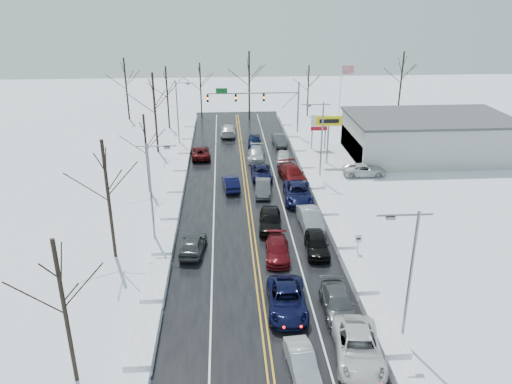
{
  "coord_description": "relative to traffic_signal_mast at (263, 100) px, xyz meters",
  "views": [
    {
      "loc": [
        -2.31,
        -42.66,
        20.71
      ],
      "look_at": [
        0.59,
        1.01,
        2.5
      ],
      "focal_mm": 35.0,
      "sensor_mm": 36.0,
      "label": 1
    }
  ],
  "objects": [
    {
      "name": "road_surface",
      "position": [
        -3.45,
        -25.99,
        -5.47
      ],
      "size": [
        14.0,
        84.0,
        0.01
      ],
      "primitive_type": "cube",
      "color": "black",
      "rests_on": "ground"
    },
    {
      "name": "tree_far_d",
      "position": [
        8.55,
        12.51,
        0.46
      ],
      "size": [
        3.4,
        3.4,
        8.5
      ],
      "color": "#2D231C",
      "rests_on": "ground"
    },
    {
      "name": "ground",
      "position": [
        -3.45,
        -27.99,
        -5.48
      ],
      "size": [
        160.0,
        160.0,
        0.0
      ],
      "primitive_type": "plane",
      "color": "silver",
      "rests_on": "ground"
    },
    {
      "name": "queued_car_5",
      "position": [
        -1.76,
        -21.58,
        -5.48
      ],
      "size": [
        1.88,
        4.61,
        1.49
      ],
      "primitive_type": "imported",
      "rotation": [
        0.0,
        0.0,
        -0.07
      ],
      "color": "#444649",
      "rests_on": "ground"
    },
    {
      "name": "traffic_signal_mast",
      "position": [
        0.0,
        0.0,
        0.0
      ],
      "size": [
        13.28,
        0.39,
        8.0
      ],
      "color": "slate",
      "rests_on": "ground"
    },
    {
      "name": "tree_left_a",
      "position": [
        -14.45,
        -47.99,
        0.81
      ],
      "size": [
        3.6,
        3.6,
        9.0
      ],
      "color": "#2D231C",
      "rests_on": "ground"
    },
    {
      "name": "tree_left_e",
      "position": [
        -14.25,
        6.01,
        1.16
      ],
      "size": [
        3.8,
        3.8,
        9.5
      ],
      "color": "#2D231C",
      "rests_on": "ground"
    },
    {
      "name": "snow_bank_right",
      "position": [
        4.15,
        -25.99,
        -5.48
      ],
      "size": [
        1.64,
        72.0,
        0.74
      ],
      "primitive_type": "cube",
      "color": "white",
      "rests_on": "ground"
    },
    {
      "name": "tree_far_a",
      "position": [
        -21.45,
        12.01,
        1.51
      ],
      "size": [
        4.0,
        4.0,
        10.0
      ],
      "color": "#2D231C",
      "rests_on": "ground"
    },
    {
      "name": "oncoming_car_3",
      "position": [
        -8.56,
        -33.74,
        -5.48
      ],
      "size": [
        2.42,
        4.81,
        1.57
      ],
      "primitive_type": "imported",
      "rotation": [
        0.0,
        0.0,
        3.02
      ],
      "color": "#393C3E",
      "rests_on": "ground"
    },
    {
      "name": "queued_car_14",
      "position": [
        1.73,
        -23.49,
        -5.48
      ],
      "size": [
        3.17,
        6.25,
        1.69
      ],
      "primitive_type": "imported",
      "rotation": [
        0.0,
        0.0,
        -0.06
      ],
      "color": "black",
      "rests_on": "ground"
    },
    {
      "name": "queued_car_6",
      "position": [
        -1.54,
        -16.94,
        -5.48
      ],
      "size": [
        2.3,
        4.94,
        1.37
      ],
      "primitive_type": "imported",
      "rotation": [
        0.0,
        0.0,
        0.01
      ],
      "color": "black",
      "rests_on": "ground"
    },
    {
      "name": "queued_car_7",
      "position": [
        -1.7,
        -10.09,
        -5.48
      ],
      "size": [
        2.6,
        5.35,
        1.5
      ],
      "primitive_type": "imported",
      "rotation": [
        0.0,
        0.0,
        -0.1
      ],
      "color": "#AAACB2",
      "rests_on": "ground"
    },
    {
      "name": "parked_car_1",
      "position": [
        13.69,
        -11.72,
        -5.48
      ],
      "size": [
        2.64,
        5.47,
        1.54
      ],
      "primitive_type": "imported",
      "rotation": [
        0.0,
        0.0,
        -0.09
      ],
      "color": "#424447",
      "rests_on": "ground"
    },
    {
      "name": "tree_far_e",
      "position": [
        24.55,
        13.01,
        1.86
      ],
      "size": [
        4.2,
        4.2,
        10.5
      ],
      "color": "#2D231C",
      "rests_on": "ground"
    },
    {
      "name": "streetlight_se",
      "position": [
        4.85,
        -45.99,
        -0.17
      ],
      "size": [
        3.2,
        0.25,
        9.0
      ],
      "color": "slate",
      "rests_on": "ground"
    },
    {
      "name": "oncoming_car_0",
      "position": [
        -5.15,
        -19.94,
        -5.48
      ],
      "size": [
        2.06,
        4.66,
        1.49
      ],
      "primitive_type": "imported",
      "rotation": [
        0.0,
        0.0,
        3.25
      ],
      "color": "black",
      "rests_on": "ground"
    },
    {
      "name": "tree_far_b",
      "position": [
        -9.45,
        13.01,
        0.81
      ],
      "size": [
        3.6,
        3.6,
        9.0
      ],
      "color": "#2D231C",
      "rests_on": "ground"
    },
    {
      "name": "used_vehicles_sign",
      "position": [
        7.05,
        -5.99,
        -2.16
      ],
      "size": [
        2.2,
        0.22,
        4.65
      ],
      "color": "slate",
      "rests_on": "ground"
    },
    {
      "name": "oncoming_car_1",
      "position": [
        -8.83,
        -8.85,
        -5.48
      ],
      "size": [
        2.76,
        5.27,
        1.41
      ],
      "primitive_type": "imported",
      "rotation": [
        0.0,
        0.0,
        3.23
      ],
      "color": "#44090B",
      "rests_on": "ground"
    },
    {
      "name": "queued_car_16",
      "position": [
        1.61,
        -11.47,
        -5.48
      ],
      "size": [
        2.14,
        4.24,
        1.38
      ],
      "primitive_type": "imported",
      "rotation": [
        0.0,
        0.0,
        -0.13
      ],
      "color": "silver",
      "rests_on": "ground"
    },
    {
      "name": "dealership_building",
      "position": [
        20.53,
        -9.99,
        -2.82
      ],
      "size": [
        20.4,
        12.4,
        5.3
      ],
      "color": "#AFB0AB",
      "rests_on": "ground"
    },
    {
      "name": "queued_car_17",
      "position": [
        1.92,
        -4.19,
        -5.48
      ],
      "size": [
        1.86,
        4.62,
        1.49
      ],
      "primitive_type": "imported",
      "rotation": [
        0.0,
        0.0,
        0.06
      ],
      "color": "#414346",
      "rests_on": "ground"
    },
    {
      "name": "queued_car_3",
      "position": [
        -1.63,
        -35.07,
        -5.48
      ],
      "size": [
        2.28,
        4.91,
        1.39
      ],
      "primitive_type": "imported",
      "rotation": [
        0.0,
        0.0,
        -0.07
      ],
      "color": "#540B11",
      "rests_on": "ground"
    },
    {
      "name": "parked_car_2",
      "position": [
        11.48,
        -6.33,
        -5.48
      ],
      "size": [
        1.72,
        4.14,
        1.4
      ],
      "primitive_type": "imported",
      "rotation": [
        0.0,
        0.0,
        3.16
      ],
      "color": "black",
      "rests_on": "ground"
    },
    {
      "name": "queued_car_11",
      "position": [
        1.68,
        -42.8,
        -5.48
      ],
      "size": [
        2.21,
        5.18,
        1.49
      ],
      "primitive_type": "imported",
      "rotation": [
        0.0,
        0.0,
        -0.03
      ],
      "color": "#45474A",
      "rests_on": "ground"
    },
    {
      "name": "streetlight_sw",
      "position": [
        -11.74,
        -31.99,
        -0.17
      ],
      "size": [
        3.2,
        0.25,
        9.0
      ],
      "color": "slate",
      "rests_on": "ground"
    },
    {
      "name": "queued_car_2",
      "position": [
        -1.74,
        -42.24,
        -5.48
      ],
      "size": [
        2.88,
        5.82,
        1.59
      ],
      "primitive_type": "imported",
      "rotation": [
        0.0,
        0.0,
        -0.04
      ],
      "color": "black",
      "rests_on": "ground"
    },
    {
      "name": "streetlight_nw",
      "position": [
        -11.74,
        -3.99,
        -0.17
      ],
      "size": [
        3.2,
        0.25,
        9.0
      ],
      "color": "slate",
      "rests_on": "ground"
    },
    {
      "name": "queued_car_10",
      "position": [
        1.88,
        -47.4,
        -5.48
      ],
      "size": [
        3.36,
        6.16,
        1.64
      ],
      "primitive_type": "imported",
      "rotation": [
        0.0,
        0.0,
        -0.11
      ],
      "color": "silver",
      "rests_on": "ground"
    },
    {
      "name": "tree_left_d",
      "position": [
        -14.65,
        -5.99,
        1.86
      ],
      "size": [
        4.2,
        4.2,
        10.5
      ],
      "color": "#2D231C",
      "rests_on": "ground"
    },
    {
      "name": "queued_car_8",
      "position": [
        -1.55,
        -4.39,
        -5.48
      ],
      "size": [
        2.08,
        4.61,
        1.54
      ],
      "primitive_type": "imported",
      "rotation": [
        0.0,
        0.0,
        -0.06
      ],
      "color": "black",
      "rests_on": "ground"
    },
    {
      "name": "tree_far_c",
      "position": [
        -1.45,
        11.01,
        2.21
      ],
      "size": [
        4.4,
        4.4,
        11.0
      ],
      "color": "#2D231C",
      "rests_on": "ground"
    },
    {
      "name": "oncoming_car_2",
      "position": [
        -5.1,
        1.4,
        -5.48
      ],
      "size": [
        2.47,
        5.62,
        1.61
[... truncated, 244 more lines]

